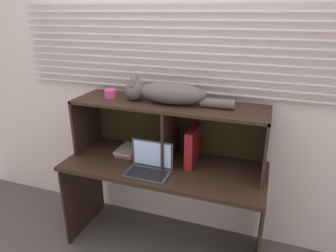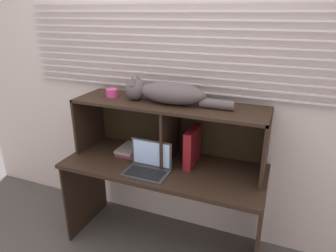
% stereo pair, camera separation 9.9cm
% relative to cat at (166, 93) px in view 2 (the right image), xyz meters
% --- Properties ---
extents(back_panel_with_blinds, '(4.40, 0.08, 2.50)m').
position_rel_cat_xyz_m(back_panel_with_blinds, '(0.01, 0.25, -0.04)').
color(back_panel_with_blinds, beige).
rests_on(back_panel_with_blinds, ground).
extents(desk, '(1.53, 0.63, 0.75)m').
position_rel_cat_xyz_m(desk, '(0.01, -0.10, -0.68)').
color(desk, black).
rests_on(desk, ground).
extents(hutch_shelf_unit, '(1.47, 0.41, 0.46)m').
position_rel_cat_xyz_m(hutch_shelf_unit, '(0.02, 0.04, -0.21)').
color(hutch_shelf_unit, black).
rests_on(hutch_shelf_unit, desk).
extents(cat, '(0.83, 0.20, 0.19)m').
position_rel_cat_xyz_m(cat, '(0.00, 0.00, 0.00)').
color(cat, '#534848').
rests_on(cat, hutch_shelf_unit).
extents(laptop, '(0.32, 0.21, 0.22)m').
position_rel_cat_xyz_m(laptop, '(-0.05, -0.24, -0.49)').
color(laptop, '#333333').
rests_on(laptop, desk).
extents(binder_upright, '(0.06, 0.27, 0.29)m').
position_rel_cat_xyz_m(binder_upright, '(0.21, 0.00, -0.40)').
color(binder_upright, maroon).
rests_on(binder_upright, desk).
extents(book_stack, '(0.17, 0.25, 0.04)m').
position_rel_cat_xyz_m(book_stack, '(-0.33, 0.00, -0.52)').
color(book_stack, brown).
rests_on(book_stack, desk).
extents(small_basket, '(0.09, 0.09, 0.06)m').
position_rel_cat_xyz_m(small_basket, '(-0.47, 0.00, -0.05)').
color(small_basket, '#D63C7D').
rests_on(small_basket, hutch_shelf_unit).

